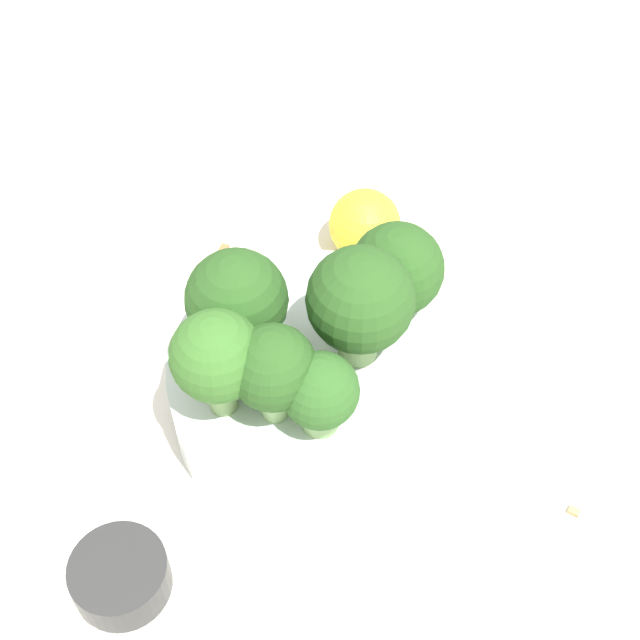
% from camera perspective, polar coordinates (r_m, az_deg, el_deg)
% --- Properties ---
extents(ground_plane, '(3.00, 3.00, 0.00)m').
position_cam_1_polar(ground_plane, '(0.47, -0.00, -5.86)').
color(ground_plane, silver).
extents(bowl, '(0.15, 0.15, 0.04)m').
position_cam_1_polar(bowl, '(0.45, -0.00, -4.35)').
color(bowl, silver).
rests_on(bowl, ground_plane).
extents(broccoli_floret_0, '(0.04, 0.04, 0.05)m').
position_cam_1_polar(broccoli_floret_0, '(0.40, -0.11, -4.70)').
color(broccoli_floret_0, '#84AD66').
rests_on(broccoli_floret_0, bowl).
extents(broccoli_floret_1, '(0.05, 0.05, 0.06)m').
position_cam_1_polar(broccoli_floret_1, '(0.44, 4.95, 3.15)').
color(broccoli_floret_1, '#7A9E5B').
rests_on(broccoli_floret_1, bowl).
extents(broccoli_floret_2, '(0.05, 0.05, 0.06)m').
position_cam_1_polar(broccoli_floret_2, '(0.42, -5.34, 1.16)').
color(broccoli_floret_2, '#7A9E5B').
rests_on(broccoli_floret_2, bowl).
extents(broccoli_floret_3, '(0.05, 0.05, 0.07)m').
position_cam_1_polar(broccoli_floret_3, '(0.41, 2.59, 1.13)').
color(broccoli_floret_3, '#7A9E5B').
rests_on(broccoli_floret_3, bowl).
extents(broccoli_floret_4, '(0.04, 0.04, 0.06)m').
position_cam_1_polar(broccoli_floret_4, '(0.39, -6.63, -2.42)').
color(broccoli_floret_4, '#7A9E5B').
rests_on(broccoli_floret_4, bowl).
extents(broccoli_floret_5, '(0.04, 0.04, 0.06)m').
position_cam_1_polar(broccoli_floret_5, '(0.39, -3.06, -3.18)').
color(broccoli_floret_5, '#8EB770').
rests_on(broccoli_floret_5, bowl).
extents(pepper_shaker, '(0.04, 0.04, 0.08)m').
position_cam_1_polar(pepper_shaker, '(0.39, -11.92, -17.43)').
color(pepper_shaker, silver).
rests_on(pepper_shaker, ground_plane).
extents(lemon_wedge, '(0.04, 0.04, 0.04)m').
position_cam_1_polar(lemon_wedge, '(0.53, 2.92, 6.11)').
color(lemon_wedge, yellow).
rests_on(lemon_wedge, ground_plane).
extents(almond_crumb_0, '(0.01, 0.01, 0.01)m').
position_cam_1_polar(almond_crumb_0, '(0.46, 15.96, -11.67)').
color(almond_crumb_0, tan).
rests_on(almond_crumb_0, ground_plane).
extents(almond_crumb_1, '(0.01, 0.01, 0.01)m').
position_cam_1_polar(almond_crumb_1, '(0.55, -6.16, 4.64)').
color(almond_crumb_1, olive).
rests_on(almond_crumb_1, ground_plane).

